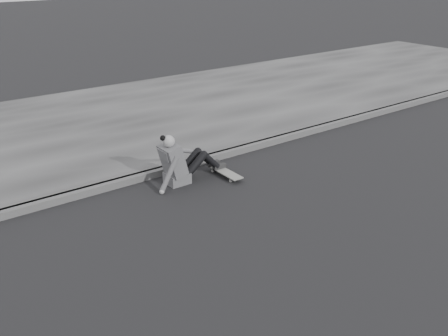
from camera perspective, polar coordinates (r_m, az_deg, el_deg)
name	(u,v)px	position (r m, az deg, el deg)	size (l,w,h in m)	color
ground	(394,182)	(8.79, 18.91, -1.51)	(80.00, 80.00, 0.00)	black
curb	(288,137)	(10.30, 7.35, 3.56)	(24.00, 0.16, 0.12)	#494949
sidewalk	(205,104)	(12.54, -2.21, 7.31)	(24.00, 6.00, 0.12)	#3B3B3B
skateboard	(225,172)	(8.51, 0.11, -0.48)	(0.20, 0.78, 0.09)	gray
seated_woman	(180,162)	(8.21, -5.04, 0.70)	(1.38, 0.46, 0.88)	#4E4E51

